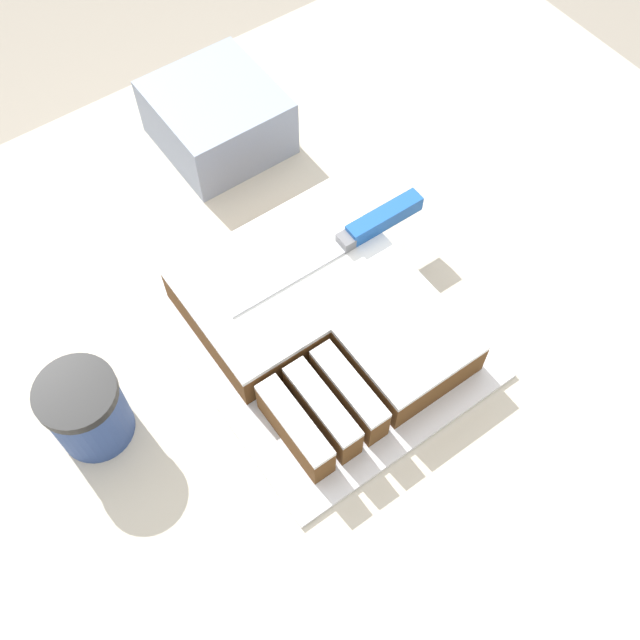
# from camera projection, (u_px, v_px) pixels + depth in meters

# --- Properties ---
(ground_plane) EXTENTS (8.00, 8.00, 0.00)m
(ground_plane) POSITION_uv_depth(u_px,v_px,m) (321.00, 540.00, 1.70)
(ground_plane) COLOR #9E9384
(countertop) EXTENTS (1.40, 1.10, 0.91)m
(countertop) POSITION_uv_depth(u_px,v_px,m) (321.00, 473.00, 1.31)
(countertop) COLOR beige
(countertop) RESTS_ON ground_plane
(cake_board) EXTENTS (0.31, 0.37, 0.01)m
(cake_board) POSITION_uv_depth(u_px,v_px,m) (320.00, 333.00, 0.93)
(cake_board) COLOR silver
(cake_board) RESTS_ON countertop
(cake) EXTENTS (0.26, 0.31, 0.06)m
(cake) POSITION_uv_depth(u_px,v_px,m) (320.00, 315.00, 0.91)
(cake) COLOR brown
(cake) RESTS_ON cake_board
(knife) EXTENTS (0.28, 0.02, 0.02)m
(knife) POSITION_uv_depth(u_px,v_px,m) (367.00, 228.00, 0.93)
(knife) COLOR silver
(knife) RESTS_ON cake
(coffee_cup) EXTENTS (0.09, 0.09, 0.10)m
(coffee_cup) POSITION_uv_depth(u_px,v_px,m) (87.00, 410.00, 0.82)
(coffee_cup) COLOR #334C8C
(coffee_cup) RESTS_ON countertop
(storage_box) EXTENTS (0.16, 0.17, 0.09)m
(storage_box) POSITION_uv_depth(u_px,v_px,m) (217.00, 118.00, 1.06)
(storage_box) COLOR #8C99B2
(storage_box) RESTS_ON countertop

